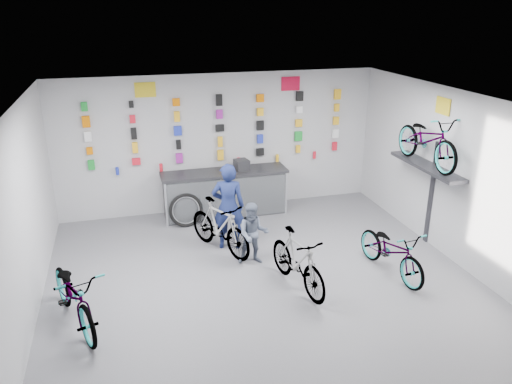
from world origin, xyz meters
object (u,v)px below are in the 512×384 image
object	(u,v)px
bike_right	(392,250)
customer	(253,234)
bike_center	(298,261)
bike_service	(220,226)
clerk	(228,206)
bike_left	(74,295)
counter	(225,194)

from	to	relation	value
bike_right	customer	size ratio (longest dim) A/B	1.47
bike_center	bike_service	xyz separation A→B (m)	(-0.94, 1.60, 0.02)
bike_right	clerk	distance (m)	3.01
bike_left	bike_center	world-z (taller)	bike_center
clerk	bike_left	bearing A→B (deg)	47.24
bike_center	bike_right	xyz separation A→B (m)	(1.70, 0.01, -0.05)
bike_center	customer	size ratio (longest dim) A/B	1.42
bike_center	bike_right	distance (m)	1.70
bike_left	bike_service	distance (m)	2.97
counter	bike_service	bearing A→B (deg)	-105.41
customer	bike_service	bearing A→B (deg)	139.26
bike_center	bike_right	world-z (taller)	bike_center
bike_left	bike_service	xyz separation A→B (m)	(2.45, 1.69, 0.02)
clerk	customer	size ratio (longest dim) A/B	1.46
bike_left	customer	distance (m)	3.12
bike_service	clerk	world-z (taller)	clerk
bike_right	customer	world-z (taller)	customer
bike_left	clerk	world-z (taller)	clerk
counter	bike_left	xyz separation A→B (m)	(-2.91, -3.36, -0.00)
bike_service	clerk	bearing A→B (deg)	4.85
bike_left	clerk	bearing A→B (deg)	14.93
bike_service	bike_right	bearing A→B (deg)	-58.31
counter	clerk	xyz separation A→B (m)	(-0.27, -1.55, 0.34)
bike_left	bike_center	xyz separation A→B (m)	(3.39, 0.09, 0.00)
bike_right	bike_service	distance (m)	3.08
customer	clerk	bearing A→B (deg)	122.26
bike_center	bike_left	bearing A→B (deg)	170.10
counter	bike_right	bearing A→B (deg)	-56.32
counter	bike_service	size ratio (longest dim) A/B	1.62
bike_left	bike_service	size ratio (longest dim) A/B	1.10
counter	customer	bearing A→B (deg)	-89.63
bike_center	customer	distance (m)	1.11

